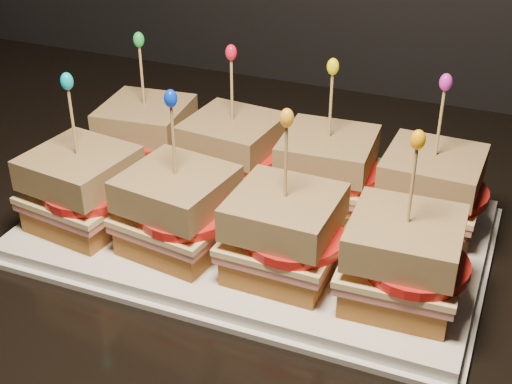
% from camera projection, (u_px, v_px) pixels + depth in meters
% --- Properties ---
extents(granite_slab, '(2.44, 0.71, 0.03)m').
position_uv_depth(granite_slab, '(213.00, 197.00, 0.84)').
color(granite_slab, black).
rests_on(granite_slab, cabinet).
extents(platter, '(0.45, 0.28, 0.02)m').
position_uv_depth(platter, '(256.00, 230.00, 0.74)').
color(platter, white).
rests_on(platter, granite_slab).
extents(platter_rim, '(0.46, 0.29, 0.01)m').
position_uv_depth(platter_rim, '(256.00, 235.00, 0.74)').
color(platter_rim, white).
rests_on(platter_rim, granite_slab).
extents(sandwich_0_bread_bot, '(0.10, 0.10, 0.03)m').
position_uv_depth(sandwich_0_bread_bot, '(149.00, 158.00, 0.83)').
color(sandwich_0_bread_bot, brown).
rests_on(sandwich_0_bread_bot, platter).
extents(sandwich_0_ham, '(0.11, 0.10, 0.01)m').
position_uv_depth(sandwich_0_ham, '(148.00, 145.00, 0.82)').
color(sandwich_0_ham, '#C35C54').
rests_on(sandwich_0_ham, sandwich_0_bread_bot).
extents(sandwich_0_cheese, '(0.11, 0.11, 0.01)m').
position_uv_depth(sandwich_0_cheese, '(147.00, 140.00, 0.82)').
color(sandwich_0_cheese, '#F3D491').
rests_on(sandwich_0_cheese, sandwich_0_ham).
extents(sandwich_0_tomato, '(0.09, 0.09, 0.01)m').
position_uv_depth(sandwich_0_tomato, '(153.00, 138.00, 0.80)').
color(sandwich_0_tomato, red).
rests_on(sandwich_0_tomato, sandwich_0_cheese).
extents(sandwich_0_bread_top, '(0.10, 0.10, 0.03)m').
position_uv_depth(sandwich_0_bread_top, '(145.00, 118.00, 0.80)').
color(sandwich_0_bread_top, '#4D2D0E').
rests_on(sandwich_0_bread_top, sandwich_0_tomato).
extents(sandwich_0_pick, '(0.00, 0.00, 0.09)m').
position_uv_depth(sandwich_0_pick, '(142.00, 79.00, 0.78)').
color(sandwich_0_pick, tan).
rests_on(sandwich_0_pick, sandwich_0_bread_top).
extents(sandwich_0_frill, '(0.01, 0.01, 0.02)m').
position_uv_depth(sandwich_0_frill, '(139.00, 40.00, 0.76)').
color(sandwich_0_frill, green).
rests_on(sandwich_0_frill, sandwich_0_pick).
extents(sandwich_1_bread_bot, '(0.10, 0.10, 0.03)m').
position_uv_depth(sandwich_1_bread_bot, '(233.00, 175.00, 0.79)').
color(sandwich_1_bread_bot, brown).
rests_on(sandwich_1_bread_bot, platter).
extents(sandwich_1_ham, '(0.11, 0.10, 0.01)m').
position_uv_depth(sandwich_1_ham, '(233.00, 162.00, 0.79)').
color(sandwich_1_ham, '#C35C54').
rests_on(sandwich_1_ham, sandwich_1_bread_bot).
extents(sandwich_1_cheese, '(0.11, 0.11, 0.01)m').
position_uv_depth(sandwich_1_cheese, '(233.00, 156.00, 0.78)').
color(sandwich_1_cheese, '#F3D491').
rests_on(sandwich_1_cheese, sandwich_1_ham).
extents(sandwich_1_tomato, '(0.09, 0.09, 0.01)m').
position_uv_depth(sandwich_1_tomato, '(241.00, 154.00, 0.77)').
color(sandwich_1_tomato, red).
rests_on(sandwich_1_tomato, sandwich_1_cheese).
extents(sandwich_1_bread_top, '(0.10, 0.10, 0.03)m').
position_uv_depth(sandwich_1_bread_top, '(233.00, 133.00, 0.77)').
color(sandwich_1_bread_top, '#4D2D0E').
rests_on(sandwich_1_bread_top, sandwich_1_tomato).
extents(sandwich_1_pick, '(0.00, 0.00, 0.09)m').
position_uv_depth(sandwich_1_pick, '(232.00, 94.00, 0.74)').
color(sandwich_1_pick, tan).
rests_on(sandwich_1_pick, sandwich_1_bread_top).
extents(sandwich_1_frill, '(0.01, 0.01, 0.02)m').
position_uv_depth(sandwich_1_frill, '(231.00, 52.00, 0.72)').
color(sandwich_1_frill, red).
rests_on(sandwich_1_frill, sandwich_1_pick).
extents(sandwich_2_bread_bot, '(0.10, 0.10, 0.03)m').
position_uv_depth(sandwich_2_bread_bot, '(326.00, 193.00, 0.76)').
color(sandwich_2_bread_bot, brown).
rests_on(sandwich_2_bread_bot, platter).
extents(sandwich_2_ham, '(0.10, 0.10, 0.01)m').
position_uv_depth(sandwich_2_ham, '(326.00, 180.00, 0.75)').
color(sandwich_2_ham, '#C35C54').
rests_on(sandwich_2_ham, sandwich_2_bread_bot).
extents(sandwich_2_cheese, '(0.11, 0.10, 0.01)m').
position_uv_depth(sandwich_2_cheese, '(327.00, 174.00, 0.75)').
color(sandwich_2_cheese, '#F3D491').
rests_on(sandwich_2_cheese, sandwich_2_ham).
extents(sandwich_2_tomato, '(0.09, 0.09, 0.01)m').
position_uv_depth(sandwich_2_tomato, '(337.00, 172.00, 0.73)').
color(sandwich_2_tomato, red).
rests_on(sandwich_2_tomato, sandwich_2_cheese).
extents(sandwich_2_bread_top, '(0.10, 0.10, 0.03)m').
position_uv_depth(sandwich_2_bread_top, '(328.00, 150.00, 0.73)').
color(sandwich_2_bread_top, '#4D2D0E').
rests_on(sandwich_2_bread_top, sandwich_2_tomato).
extents(sandwich_2_pick, '(0.00, 0.00, 0.09)m').
position_uv_depth(sandwich_2_pick, '(330.00, 109.00, 0.71)').
color(sandwich_2_pick, tan).
rests_on(sandwich_2_pick, sandwich_2_bread_top).
extents(sandwich_2_frill, '(0.01, 0.01, 0.02)m').
position_uv_depth(sandwich_2_frill, '(333.00, 67.00, 0.69)').
color(sandwich_2_frill, '#F6F406').
rests_on(sandwich_2_frill, sandwich_2_pick).
extents(sandwich_3_bread_bot, '(0.09, 0.09, 0.03)m').
position_uv_depth(sandwich_3_bread_bot, '(427.00, 213.00, 0.72)').
color(sandwich_3_bread_bot, brown).
rests_on(sandwich_3_bread_bot, platter).
extents(sandwich_3_ham, '(0.10, 0.10, 0.01)m').
position_uv_depth(sandwich_3_ham, '(429.00, 199.00, 0.72)').
color(sandwich_3_ham, '#C35C54').
rests_on(sandwich_3_ham, sandwich_3_bread_bot).
extents(sandwich_3_cheese, '(0.10, 0.10, 0.01)m').
position_uv_depth(sandwich_3_cheese, '(430.00, 193.00, 0.71)').
color(sandwich_3_cheese, '#F3D491').
rests_on(sandwich_3_cheese, sandwich_3_ham).
extents(sandwich_3_tomato, '(0.09, 0.09, 0.01)m').
position_uv_depth(sandwich_3_tomato, '(442.00, 192.00, 0.70)').
color(sandwich_3_tomato, red).
rests_on(sandwich_3_tomato, sandwich_3_cheese).
extents(sandwich_3_bread_top, '(0.09, 0.09, 0.03)m').
position_uv_depth(sandwich_3_bread_top, '(433.00, 169.00, 0.70)').
color(sandwich_3_bread_top, '#4D2D0E').
rests_on(sandwich_3_bread_top, sandwich_3_tomato).
extents(sandwich_3_pick, '(0.00, 0.00, 0.09)m').
position_uv_depth(sandwich_3_pick, '(439.00, 127.00, 0.67)').
color(sandwich_3_pick, tan).
rests_on(sandwich_3_pick, sandwich_3_bread_top).
extents(sandwich_3_frill, '(0.01, 0.01, 0.02)m').
position_uv_depth(sandwich_3_frill, '(446.00, 82.00, 0.65)').
color(sandwich_3_frill, '#C923AD').
rests_on(sandwich_3_frill, sandwich_3_pick).
extents(sandwich_4_bread_bot, '(0.10, 0.10, 0.03)m').
position_uv_depth(sandwich_4_bread_bot, '(85.00, 212.00, 0.73)').
color(sandwich_4_bread_bot, brown).
rests_on(sandwich_4_bread_bot, platter).
extents(sandwich_4_ham, '(0.11, 0.11, 0.01)m').
position_uv_depth(sandwich_4_ham, '(84.00, 198.00, 0.72)').
color(sandwich_4_ham, '#C35C54').
rests_on(sandwich_4_ham, sandwich_4_bread_bot).
extents(sandwich_4_cheese, '(0.11, 0.11, 0.01)m').
position_uv_depth(sandwich_4_cheese, '(83.00, 192.00, 0.71)').
color(sandwich_4_cheese, '#F3D491').
rests_on(sandwich_4_cheese, sandwich_4_ham).
extents(sandwich_4_tomato, '(0.09, 0.09, 0.01)m').
position_uv_depth(sandwich_4_tomato, '(89.00, 191.00, 0.70)').
color(sandwich_4_tomato, red).
rests_on(sandwich_4_tomato, sandwich_4_cheese).
extents(sandwich_4_bread_top, '(0.10, 0.10, 0.03)m').
position_uv_depth(sandwich_4_bread_top, '(79.00, 168.00, 0.70)').
color(sandwich_4_bread_top, '#4D2D0E').
rests_on(sandwich_4_bread_top, sandwich_4_tomato).
extents(sandwich_4_pick, '(0.00, 0.00, 0.09)m').
position_uv_depth(sandwich_4_pick, '(73.00, 126.00, 0.68)').
color(sandwich_4_pick, tan).
rests_on(sandwich_4_pick, sandwich_4_bread_top).
extents(sandwich_4_frill, '(0.01, 0.01, 0.02)m').
position_uv_depth(sandwich_4_frill, '(67.00, 81.00, 0.65)').
color(sandwich_4_frill, '#05ADC6').
rests_on(sandwich_4_frill, sandwich_4_pick).
extents(sandwich_5_bread_bot, '(0.10, 0.10, 0.03)m').
position_uv_depth(sandwich_5_bread_bot, '(179.00, 234.00, 0.69)').
color(sandwich_5_bread_bot, brown).
rests_on(sandwich_5_bread_bot, platter).
extents(sandwich_5_ham, '(0.11, 0.11, 0.01)m').
position_uv_depth(sandwich_5_ham, '(179.00, 220.00, 0.68)').
color(sandwich_5_ham, '#C35C54').
rests_on(sandwich_5_ham, sandwich_5_bread_bot).
extents(sandwich_5_cheese, '(0.11, 0.11, 0.01)m').
position_uv_depth(sandwich_5_cheese, '(178.00, 214.00, 0.68)').
color(sandwich_5_cheese, '#F3D491').
rests_on(sandwich_5_cheese, sandwich_5_ham).
extents(sandwich_5_tomato, '(0.09, 0.09, 0.01)m').
position_uv_depth(sandwich_5_tomato, '(186.00, 213.00, 0.67)').
color(sandwich_5_tomato, red).
rests_on(sandwich_5_tomato, sandwich_5_cheese).
extents(sandwich_5_bread_top, '(0.10, 0.10, 0.03)m').
position_uv_depth(sandwich_5_bread_top, '(176.00, 189.00, 0.66)').
color(sandwich_5_bread_top, '#4D2D0E').
rests_on(sandwich_5_bread_top, sandwich_5_tomato).
extents(sandwich_5_pick, '(0.00, 0.00, 0.09)m').
position_uv_depth(sandwich_5_pick, '(174.00, 145.00, 0.64)').
color(sandwich_5_pick, tan).
rests_on(sandwich_5_pick, sandwich_5_bread_top).
extents(sandwich_5_frill, '(0.01, 0.01, 0.02)m').
position_uv_depth(sandwich_5_frill, '(171.00, 99.00, 0.62)').
color(sandwich_5_frill, '#0631DE').
rests_on(sandwich_5_frill, sandwich_5_pick).
extents(sandwich_6_bread_bot, '(0.09, 0.09, 0.03)m').
position_uv_depth(sandwich_6_bread_bot, '(283.00, 259.00, 0.66)').
color(sandwich_6_bread_bot, brown).
rests_on(sandwich_6_bread_bot, platter).
extents(sandwich_6_ham, '(0.10, 0.10, 0.01)m').
position_uv_depth(sandwich_6_ham, '(284.00, 244.00, 0.65)').
color(sandwich_6_ham, '#C35C54').
rests_on(sandwich_6_ham, sandwich_6_bread_bot).
extents(sandwich_6_cheese, '(0.10, 0.10, 0.01)m').
position_uv_depth(sandwich_6_cheese, '(284.00, 238.00, 0.64)').
color(sandwich_6_cheese, '#F3D491').
rests_on(sandwich_6_cheese, sandwich_6_ham).
extents(sandwich_6_tomato, '(0.09, 0.09, 0.01)m').
position_uv_depth(sandwich_6_tomato, '(295.00, 237.00, 0.63)').
color(sandwich_6_tomato, red).
rests_on(sandwich_6_tomato, sandwich_6_cheese).
extents(sandwich_6_bread_top, '(0.09, 0.09, 0.03)m').
position_uv_depth(sandwich_6_bread_top, '(285.00, 212.00, 0.63)').
color(sandwich_6_bread_top, '#4D2D0E').
rests_on(sandwich_6_bread_top, sandwich_6_tomato).
extents(sandwich_6_pick, '(0.00, 0.00, 0.09)m').
position_uv_depth(sandwich_6_pick, '(286.00, 166.00, 0.61)').
color(sandwich_6_pick, tan).
rests_on(sandwich_6_pick, sandwich_6_bread_top).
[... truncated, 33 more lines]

